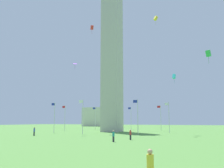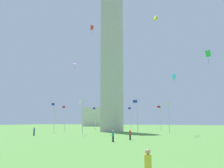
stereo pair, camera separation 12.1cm
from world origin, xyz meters
name	(u,v)px [view 2 (the right image)]	position (x,y,z in m)	size (l,w,h in m)	color
ground_plane	(112,132)	(0.00, 0.00, 0.00)	(260.00, 260.00, 0.00)	#548C3D
obelisk_monument	(112,53)	(0.00, 0.00, 23.04)	(5.07, 5.07, 46.07)	#B7B2A8
flagpole_n	(65,117)	(16.29, 0.00, 4.33)	(1.12, 0.14, 7.88)	silver
flagpole_ne	(54,116)	(11.53, 11.47, 4.33)	(1.12, 0.14, 7.88)	silver
flagpole_e	(82,115)	(0.06, 16.23, 4.33)	(1.12, 0.14, 7.88)	silver
flagpole_se	(137,115)	(-11.41, 11.47, 4.33)	(1.12, 0.14, 7.88)	silver
flagpole_s	(169,116)	(-16.17, 0.00, 4.33)	(1.12, 0.14, 7.88)	silver
flagpole_sw	(161,117)	(-11.41, -11.47, 4.33)	(1.12, 0.14, 7.88)	silver
flagpole_w	(131,117)	(0.06, -16.23, 4.33)	(1.12, 0.14, 7.88)	silver
flagpole_nw	(95,117)	(11.53, -11.47, 4.33)	(1.12, 0.14, 7.88)	silver
person_teal_shirt	(113,136)	(-14.08, 30.99, 0.84)	(0.32, 0.32, 1.68)	#2D2D38
person_blue_shirt	(34,131)	(6.99, 23.87, 0.88)	(0.32, 0.32, 1.76)	#2D2D38
person_red_shirt	(130,135)	(-15.02, 26.31, 0.84)	(0.32, 0.32, 1.70)	#2D2D38
kite_red_box	(92,28)	(2.67, 7.68, 28.71)	(1.25, 1.29, 2.58)	red
kite_cyan_box	(174,76)	(-19.85, 11.74, 12.50)	(0.71, 0.91, 2.00)	#33C6D1
kite_purple_diamond	(75,64)	(2.02, 16.83, 16.25)	(1.19, 1.17, 1.44)	purple
kite_green_box	(208,53)	(-27.23, 21.00, 14.31)	(0.92, 1.09, 2.35)	green
kite_yellow_box	(156,18)	(-14.03, 2.36, 30.55)	(1.14, 1.35, 2.53)	yellow
distant_building	(102,117)	(35.91, -65.21, 5.42)	(19.44, 13.15, 10.84)	beige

